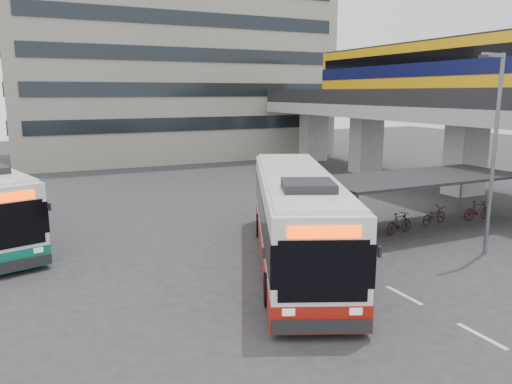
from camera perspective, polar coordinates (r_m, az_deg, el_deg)
name	(u,v)px	position (r m, az deg, el deg)	size (l,w,h in m)	color
ground	(290,277)	(17.81, 3.85, -9.64)	(120.00, 120.00, 0.00)	#28282B
viaduct	(420,94)	(36.73, 18.27, 10.56)	(8.00, 32.00, 9.68)	gray
bike_shelter	(417,195)	(24.59, 17.88, -0.31)	(10.00, 4.00, 2.54)	#595B60
office_block	(168,29)	(52.81, -10.03, 17.82)	(30.00, 15.00, 25.00)	gray
road_markings	(404,295)	(16.92, 16.53, -11.24)	(0.15, 7.60, 0.01)	beige
bus_main	(296,219)	(18.81, 4.64, -3.04)	(7.43, 12.47, 3.68)	white
pedestrian	(318,267)	(16.52, 7.10, -8.49)	(0.57, 0.38, 1.58)	black
lamp_post	(493,143)	(21.31, 25.49, 5.08)	(1.37, 0.26, 7.81)	#595B60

